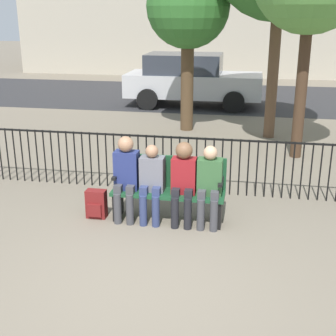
# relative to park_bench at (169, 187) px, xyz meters

# --- Properties ---
(ground_plane) EXTENTS (80.00, 80.00, 0.00)m
(ground_plane) POSITION_rel_park_bench_xyz_m (0.00, -1.74, -0.49)
(ground_plane) COLOR #706656
(park_bench) EXTENTS (1.61, 0.45, 0.92)m
(park_bench) POSITION_rel_park_bench_xyz_m (0.00, 0.00, 0.00)
(park_bench) COLOR #194728
(park_bench) RESTS_ON ground
(seated_person_0) EXTENTS (0.34, 0.39, 1.23)m
(seated_person_0) POSITION_rel_park_bench_xyz_m (-0.60, -0.13, 0.20)
(seated_person_0) COLOR #3D3D42
(seated_person_0) RESTS_ON ground
(seated_person_1) EXTENTS (0.34, 0.39, 1.13)m
(seated_person_1) POSITION_rel_park_bench_xyz_m (-0.22, -0.13, 0.14)
(seated_person_1) COLOR navy
(seated_person_1) RESTS_ON ground
(seated_person_2) EXTENTS (0.34, 0.39, 1.19)m
(seated_person_2) POSITION_rel_park_bench_xyz_m (0.23, -0.13, 0.19)
(seated_person_2) COLOR black
(seated_person_2) RESTS_ON ground
(seated_person_3) EXTENTS (0.34, 0.39, 1.16)m
(seated_person_3) POSITION_rel_park_bench_xyz_m (0.59, -0.13, 0.16)
(seated_person_3) COLOR #3D3D42
(seated_person_3) RESTS_ON ground
(backpack) EXTENTS (0.29, 0.20, 0.42)m
(backpack) POSITION_rel_park_bench_xyz_m (-1.05, -0.17, -0.28)
(backpack) COLOR maroon
(backpack) RESTS_ON ground
(fence_railing) EXTENTS (9.01, 0.03, 0.95)m
(fence_railing) POSITION_rel_park_bench_xyz_m (-0.02, 1.09, 0.07)
(fence_railing) COLOR black
(fence_railing) RESTS_ON ground
(tree_1) EXTENTS (1.98, 1.98, 3.98)m
(tree_1) POSITION_rel_park_bench_xyz_m (-0.52, 5.37, 2.44)
(tree_1) COLOR #4C3823
(tree_1) RESTS_ON ground
(street_surface) EXTENTS (24.00, 6.00, 0.01)m
(street_surface) POSITION_rel_park_bench_xyz_m (0.00, 10.26, -0.49)
(street_surface) COLOR #2B2B2D
(street_surface) RESTS_ON ground
(parked_car_0) EXTENTS (4.20, 1.94, 1.62)m
(parked_car_0) POSITION_rel_park_bench_xyz_m (-0.84, 8.50, 0.35)
(parked_car_0) COLOR #B7B7BC
(parked_car_0) RESTS_ON ground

